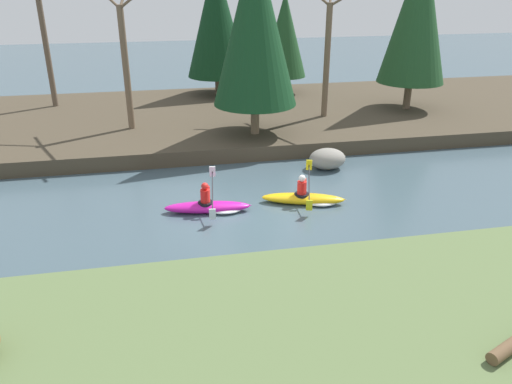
% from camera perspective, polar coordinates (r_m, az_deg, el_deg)
% --- Properties ---
extents(ground_plane, '(90.00, 90.00, 0.00)m').
position_cam_1_polar(ground_plane, '(15.76, -0.93, -2.47)').
color(ground_plane, '#425660').
extents(riverbank_near, '(44.00, 6.48, 0.79)m').
position_cam_1_polar(riverbank_near, '(9.91, 6.64, -17.91)').
color(riverbank_near, '#5B7042').
rests_on(riverbank_near, ground).
extents(riverbank_far, '(44.00, 11.61, 0.62)m').
position_cam_1_polar(riverbank_far, '(25.30, -5.20, 8.39)').
color(riverbank_far, '#473D2D').
rests_on(riverbank_far, ground).
extents(conifer_tree_far_left, '(3.36, 3.36, 7.18)m').
position_cam_1_polar(conifer_tree_far_left, '(28.60, -4.56, 19.15)').
color(conifer_tree_far_left, brown).
rests_on(conifer_tree_far_left, riverbank_far).
extents(conifer_tree_left, '(3.47, 3.47, 7.73)m').
position_cam_1_polar(conifer_tree_left, '(20.84, -0.12, 18.66)').
color(conifer_tree_left, '#7A664C').
rests_on(conifer_tree_left, riverbank_far).
extents(conifer_tree_mid_left, '(2.48, 2.48, 5.51)m').
position_cam_1_polar(conifer_tree_mid_left, '(28.91, 3.28, 17.50)').
color(conifer_tree_mid_left, brown).
rests_on(conifer_tree_mid_left, riverbank_far).
extents(conifer_tree_centre, '(3.28, 3.28, 7.95)m').
position_cam_1_polar(conifer_tree_centre, '(26.32, 17.99, 18.95)').
color(conifer_tree_centre, brown).
rests_on(conifer_tree_centre, riverbank_far).
extents(bare_tree_mid_upstream, '(3.89, 3.84, 7.09)m').
position_cam_1_polar(bare_tree_mid_upstream, '(27.89, -22.88, 15.78)').
color(bare_tree_mid_upstream, brown).
rests_on(bare_tree_mid_upstream, riverbank_far).
extents(bare_tree_mid_downstream, '(3.80, 3.75, 6.91)m').
position_cam_1_polar(bare_tree_mid_downstream, '(22.50, -14.72, 15.10)').
color(bare_tree_mid_downstream, brown).
rests_on(bare_tree_mid_downstream, riverbank_far).
extents(bare_tree_downstream, '(3.78, 3.73, 6.87)m').
position_cam_1_polar(bare_tree_downstream, '(24.10, 8.20, 16.10)').
color(bare_tree_downstream, brown).
rests_on(bare_tree_downstream, riverbank_far).
extents(kayaker_lead, '(2.77, 2.04, 1.20)m').
position_cam_1_polar(kayaker_lead, '(16.43, 5.80, -0.68)').
color(kayaker_lead, yellow).
rests_on(kayaker_lead, ground).
extents(kayaker_middle, '(2.80, 2.07, 1.20)m').
position_cam_1_polar(kayaker_middle, '(15.84, -5.17, -1.62)').
color(kayaker_middle, '#C61999').
rests_on(kayaker_middle, ground).
extents(boulder_midstream, '(1.42, 1.11, 0.80)m').
position_cam_1_polar(boulder_midstream, '(19.45, 8.16, 3.78)').
color(boulder_midstream, gray).
rests_on(boulder_midstream, ground).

